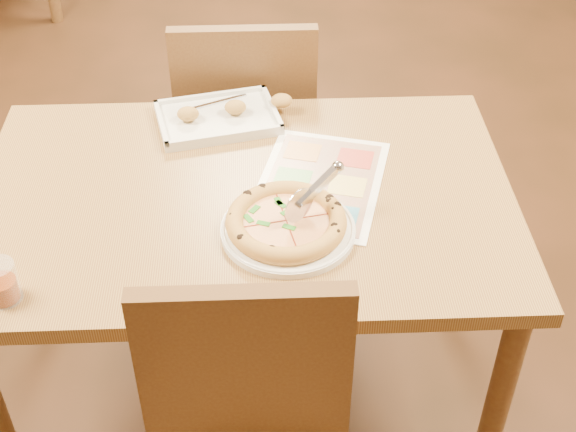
{
  "coord_description": "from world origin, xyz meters",
  "views": [
    {
      "loc": [
        0.04,
        -1.52,
        1.92
      ],
      "look_at": [
        0.1,
        -0.15,
        0.77
      ],
      "focal_mm": 50.0,
      "sensor_mm": 36.0,
      "label": 1
    }
  ],
  "objects_px": {
    "dining_table": "(246,221)",
    "menu": "(320,183)",
    "pizza_cutter": "(312,193)",
    "pizza": "(286,222)",
    "glass_tumbler": "(1,284)",
    "chair_far": "(246,113)",
    "plate": "(288,230)",
    "appetizer_tray": "(221,117)"
  },
  "relations": [
    {
      "from": "dining_table",
      "to": "glass_tumbler",
      "type": "height_order",
      "value": "glass_tumbler"
    },
    {
      "from": "plate",
      "to": "menu",
      "type": "height_order",
      "value": "plate"
    },
    {
      "from": "plate",
      "to": "pizza",
      "type": "height_order",
      "value": "pizza"
    },
    {
      "from": "glass_tumbler",
      "to": "menu",
      "type": "height_order",
      "value": "glass_tumbler"
    },
    {
      "from": "pizza_cutter",
      "to": "dining_table",
      "type": "bearing_deg",
      "value": 101.36
    },
    {
      "from": "pizza",
      "to": "pizza_cutter",
      "type": "bearing_deg",
      "value": 23.81
    },
    {
      "from": "appetizer_tray",
      "to": "pizza_cutter",
      "type": "bearing_deg",
      "value": -63.78
    },
    {
      "from": "plate",
      "to": "glass_tumbler",
      "type": "distance_m",
      "value": 0.62
    },
    {
      "from": "pizza",
      "to": "menu",
      "type": "xyz_separation_m",
      "value": [
        0.09,
        0.18,
        -0.03
      ]
    },
    {
      "from": "plate",
      "to": "glass_tumbler",
      "type": "xyz_separation_m",
      "value": [
        -0.59,
        -0.18,
        0.03
      ]
    },
    {
      "from": "menu",
      "to": "pizza_cutter",
      "type": "bearing_deg",
      "value": -101.49
    },
    {
      "from": "dining_table",
      "to": "pizza",
      "type": "bearing_deg",
      "value": -56.6
    },
    {
      "from": "dining_table",
      "to": "appetizer_tray",
      "type": "xyz_separation_m",
      "value": [
        -0.06,
        0.32,
        0.1
      ]
    },
    {
      "from": "appetizer_tray",
      "to": "menu",
      "type": "height_order",
      "value": "appetizer_tray"
    },
    {
      "from": "dining_table",
      "to": "plate",
      "type": "distance_m",
      "value": 0.2
    },
    {
      "from": "pizza_cutter",
      "to": "pizza",
      "type": "bearing_deg",
      "value": 162.85
    },
    {
      "from": "plate",
      "to": "menu",
      "type": "xyz_separation_m",
      "value": [
        0.09,
        0.18,
        -0.01
      ]
    },
    {
      "from": "dining_table",
      "to": "plate",
      "type": "bearing_deg",
      "value": -56.3
    },
    {
      "from": "dining_table",
      "to": "menu",
      "type": "height_order",
      "value": "menu"
    },
    {
      "from": "pizza_cutter",
      "to": "glass_tumbler",
      "type": "bearing_deg",
      "value": 157.06
    },
    {
      "from": "dining_table",
      "to": "menu",
      "type": "relative_size",
      "value": 3.17
    },
    {
      "from": "chair_far",
      "to": "menu",
      "type": "height_order",
      "value": "chair_far"
    },
    {
      "from": "chair_far",
      "to": "dining_table",
      "type": "bearing_deg",
      "value": 90.0
    },
    {
      "from": "pizza",
      "to": "appetizer_tray",
      "type": "bearing_deg",
      "value": 108.71
    },
    {
      "from": "dining_table",
      "to": "pizza_cutter",
      "type": "distance_m",
      "value": 0.26
    },
    {
      "from": "menu",
      "to": "chair_far",
      "type": "bearing_deg",
      "value": 107.97
    },
    {
      "from": "dining_table",
      "to": "glass_tumbler",
      "type": "relative_size",
      "value": 14.23
    },
    {
      "from": "plate",
      "to": "pizza_cutter",
      "type": "distance_m",
      "value": 0.1
    },
    {
      "from": "pizza",
      "to": "menu",
      "type": "distance_m",
      "value": 0.2
    },
    {
      "from": "dining_table",
      "to": "glass_tumbler",
      "type": "xyz_separation_m",
      "value": [
        -0.5,
        -0.33,
        0.13
      ]
    },
    {
      "from": "plate",
      "to": "appetizer_tray",
      "type": "relative_size",
      "value": 0.8
    },
    {
      "from": "pizza_cutter",
      "to": "menu",
      "type": "distance_m",
      "value": 0.18
    },
    {
      "from": "pizza",
      "to": "glass_tumbler",
      "type": "height_order",
      "value": "glass_tumbler"
    },
    {
      "from": "plate",
      "to": "menu",
      "type": "bearing_deg",
      "value": 64.77
    },
    {
      "from": "chair_far",
      "to": "menu",
      "type": "xyz_separation_m",
      "value": [
        0.18,
        -0.57,
        0.16
      ]
    },
    {
      "from": "dining_table",
      "to": "chair_far",
      "type": "distance_m",
      "value": 0.61
    },
    {
      "from": "chair_far",
      "to": "pizza_cutter",
      "type": "relative_size",
      "value": 3.56
    },
    {
      "from": "dining_table",
      "to": "menu",
      "type": "distance_m",
      "value": 0.21
    },
    {
      "from": "chair_far",
      "to": "appetizer_tray",
      "type": "height_order",
      "value": "chair_far"
    },
    {
      "from": "plate",
      "to": "pizza",
      "type": "distance_m",
      "value": 0.02
    },
    {
      "from": "chair_far",
      "to": "glass_tumbler",
      "type": "xyz_separation_m",
      "value": [
        -0.5,
        -0.93,
        0.19
      ]
    },
    {
      "from": "pizza_cutter",
      "to": "glass_tumbler",
      "type": "distance_m",
      "value": 0.69
    }
  ]
}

